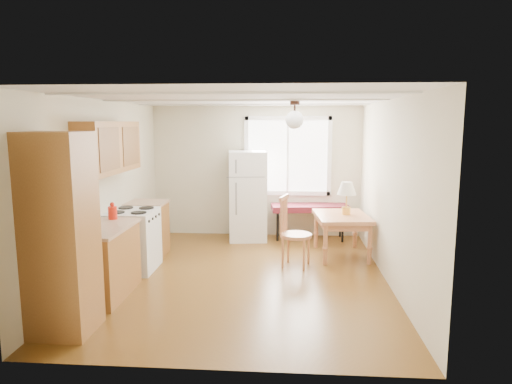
# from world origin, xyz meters

# --- Properties ---
(room_shell) EXTENTS (4.60, 5.60, 2.62)m
(room_shell) POSITION_xyz_m (0.00, 0.00, 1.25)
(room_shell) COLOR #4D2E10
(room_shell) RESTS_ON ground
(kitchen_run) EXTENTS (0.65, 3.40, 2.20)m
(kitchen_run) POSITION_xyz_m (-1.72, -0.63, 0.84)
(kitchen_run) COLOR brown
(kitchen_run) RESTS_ON ground
(window_unit) EXTENTS (1.64, 0.05, 1.51)m
(window_unit) POSITION_xyz_m (0.60, 2.47, 1.55)
(window_unit) COLOR white
(window_unit) RESTS_ON room_shell
(pendant_light) EXTENTS (0.26, 0.26, 0.40)m
(pendant_light) POSITION_xyz_m (0.70, 0.40, 2.24)
(pendant_light) COLOR black
(pendant_light) RESTS_ON room_shell
(refrigerator) EXTENTS (0.77, 0.77, 1.66)m
(refrigerator) POSITION_xyz_m (-0.14, 2.12, 0.83)
(refrigerator) COLOR white
(refrigerator) RESTS_ON ground
(bench) EXTENTS (1.48, 0.70, 0.66)m
(bench) POSITION_xyz_m (1.02, 2.22, 0.59)
(bench) COLOR #5A1521
(bench) RESTS_ON ground
(dining_table) EXTENTS (0.93, 1.18, 0.69)m
(dining_table) POSITION_xyz_m (1.50, 1.15, 0.59)
(dining_table) COLOR #AB6842
(dining_table) RESTS_ON ground
(chair) EXTENTS (0.51, 0.51, 1.08)m
(chair) POSITION_xyz_m (0.65, 0.56, 0.62)
(chair) COLOR #AB6842
(chair) RESTS_ON ground
(table_lamp) EXTENTS (0.31, 0.31, 0.54)m
(table_lamp) POSITION_xyz_m (1.57, 1.19, 1.08)
(table_lamp) COLOR gold
(table_lamp) RESTS_ON dining_table
(coffee_maker) EXTENTS (0.19, 0.24, 0.36)m
(coffee_maker) POSITION_xyz_m (-1.72, -1.32, 1.03)
(coffee_maker) COLOR black
(coffee_maker) RESTS_ON kitchen_run
(kettle) EXTENTS (0.12, 0.12, 0.23)m
(kettle) POSITION_xyz_m (-1.73, -0.40, 0.99)
(kettle) COLOR red
(kettle) RESTS_ON kitchen_run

